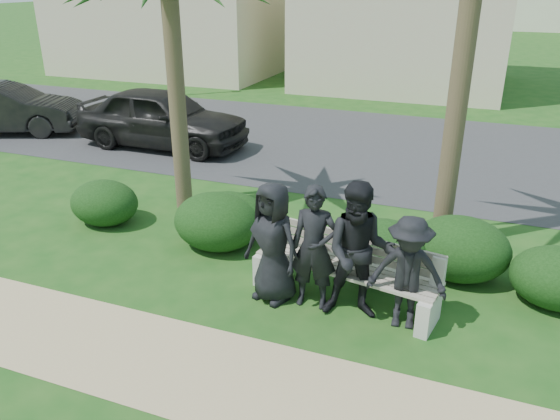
# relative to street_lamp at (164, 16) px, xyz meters

# --- Properties ---
(ground) EXTENTS (160.00, 160.00, 0.00)m
(ground) POSITION_rel_street_lamp_xyz_m (9.00, -12.00, -2.94)
(ground) COLOR #194A15
(ground) RESTS_ON ground
(footpath) EXTENTS (30.00, 1.60, 0.01)m
(footpath) POSITION_rel_street_lamp_xyz_m (9.00, -13.80, -2.94)
(footpath) COLOR tan
(footpath) RESTS_ON ground
(asphalt_street) EXTENTS (160.00, 8.00, 0.01)m
(asphalt_street) POSITION_rel_street_lamp_xyz_m (9.00, -4.00, -2.94)
(asphalt_street) COLOR #2D2D30
(asphalt_street) RESTS_ON ground
(street_lamp) EXTENTS (0.36, 0.36, 4.29)m
(street_lamp) POSITION_rel_street_lamp_xyz_m (0.00, 0.00, 0.00)
(street_lamp) COLOR black
(street_lamp) RESTS_ON ground
(park_bench) EXTENTS (2.75, 1.06, 0.93)m
(park_bench) POSITION_rel_street_lamp_xyz_m (10.06, -11.69, -2.52)
(park_bench) COLOR gray
(park_bench) RESTS_ON ground
(man_a) EXTENTS (0.99, 0.80, 1.76)m
(man_a) POSITION_rel_street_lamp_xyz_m (9.10, -12.00, -2.06)
(man_a) COLOR black
(man_a) RESTS_ON ground
(man_b) EXTENTS (0.69, 0.49, 1.77)m
(man_b) POSITION_rel_street_lamp_xyz_m (9.69, -11.96, -2.06)
(man_b) COLOR black
(man_b) RESTS_ON ground
(man_c) EXTENTS (1.06, 0.90, 1.92)m
(man_c) POSITION_rel_street_lamp_xyz_m (10.32, -12.00, -1.98)
(man_c) COLOR black
(man_c) RESTS_ON ground
(man_d) EXTENTS (1.06, 0.67, 1.57)m
(man_d) POSITION_rel_street_lamp_xyz_m (10.96, -12.01, -2.16)
(man_d) COLOR black
(man_d) RESTS_ON ground
(hedge_a) EXTENTS (1.30, 1.07, 0.85)m
(hedge_a) POSITION_rel_street_lamp_xyz_m (5.20, -10.70, -2.52)
(hedge_a) COLOR black
(hedge_a) RESTS_ON ground
(hedge_b) EXTENTS (1.50, 1.24, 0.98)m
(hedge_b) POSITION_rel_street_lamp_xyz_m (7.61, -10.82, -2.45)
(hedge_b) COLOR black
(hedge_b) RESTS_ON ground
(hedge_c) EXTENTS (1.39, 1.15, 0.90)m
(hedge_c) POSITION_rel_street_lamp_xyz_m (7.70, -10.55, -2.49)
(hedge_c) COLOR black
(hedge_c) RESTS_ON ground
(hedge_d) EXTENTS (1.39, 1.15, 0.91)m
(hedge_d) POSITION_rel_street_lamp_xyz_m (10.42, -10.75, -2.49)
(hedge_d) COLOR black
(hedge_d) RESTS_ON ground
(hedge_e) EXTENTS (1.51, 1.25, 0.99)m
(hedge_e) POSITION_rel_street_lamp_xyz_m (11.52, -10.38, -2.45)
(hedge_e) COLOR black
(hedge_e) RESTS_ON ground
(hedge_f) EXTENTS (1.33, 1.10, 0.87)m
(hedge_f) POSITION_rel_street_lamp_xyz_m (12.88, -10.71, -2.51)
(hedge_f) COLOR black
(hedge_f) RESTS_ON ground
(car_a) EXTENTS (4.68, 1.90, 1.59)m
(car_a) POSITION_rel_street_lamp_xyz_m (3.51, -5.99, -2.15)
(car_a) COLOR black
(car_a) RESTS_ON ground
(car_b) EXTENTS (4.59, 3.05, 1.43)m
(car_b) POSITION_rel_street_lamp_xyz_m (-1.58, -6.43, -2.23)
(car_b) COLOR black
(car_b) RESTS_ON ground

